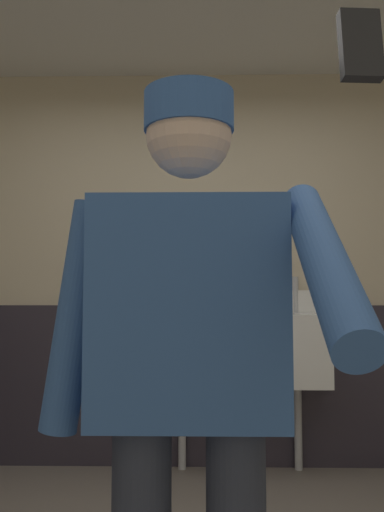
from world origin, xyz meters
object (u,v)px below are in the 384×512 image
at_px(urinal_left, 182,348).
at_px(soap_dispenser, 330,278).
at_px(person, 189,365).
at_px(cell_phone, 360,45).
at_px(urinal_middle, 299,349).

distance_m(urinal_left, soap_dispenser, 1.09).
relative_size(urinal_left, person, 0.77).
bearing_deg(urinal_left, cell_phone, -82.02).
height_order(urinal_left, urinal_middle, same).
xyz_separation_m(urinal_left, person, (0.10, -2.12, 0.17)).
bearing_deg(person, urinal_left, 92.76).
xyz_separation_m(urinal_left, soap_dispenser, (0.99, 0.12, 0.45)).
relative_size(urinal_left, cell_phone, 11.27).
xyz_separation_m(urinal_left, cell_phone, (0.37, -2.62, 0.70)).
bearing_deg(urinal_middle, soap_dispenser, 26.91).
relative_size(urinal_middle, cell_phone, 11.27).
distance_m(cell_phone, soap_dispenser, 2.82).
bearing_deg(soap_dispenser, urinal_left, -173.09).
relative_size(cell_phone, soap_dispenser, 0.61).
relative_size(urinal_left, soap_dispenser, 6.89).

